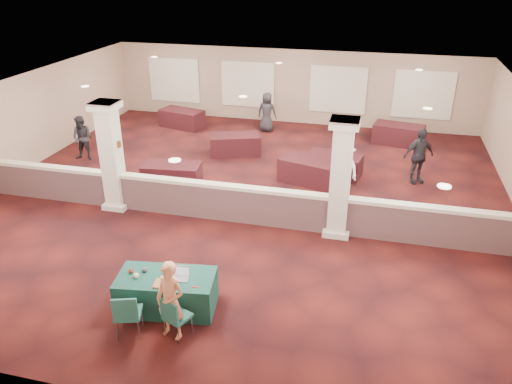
% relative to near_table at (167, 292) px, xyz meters
% --- Properties ---
extents(ground, '(16.00, 16.00, 0.00)m').
position_rel_near_table_xyz_m(ground, '(0.17, 5.53, -0.39)').
color(ground, '#461311').
rests_on(ground, ground).
extents(wall_back, '(16.00, 0.04, 3.20)m').
position_rel_near_table_xyz_m(wall_back, '(0.17, 13.53, 1.21)').
color(wall_back, gray).
rests_on(wall_back, ground).
extents(wall_front, '(16.00, 0.04, 3.20)m').
position_rel_near_table_xyz_m(wall_front, '(0.17, -2.47, 1.21)').
color(wall_front, gray).
rests_on(wall_front, ground).
extents(wall_left, '(0.04, 16.00, 3.20)m').
position_rel_near_table_xyz_m(wall_left, '(-7.83, 5.53, 1.21)').
color(wall_left, gray).
rests_on(wall_left, ground).
extents(ceiling, '(16.00, 16.00, 0.02)m').
position_rel_near_table_xyz_m(ceiling, '(0.17, 5.53, 2.81)').
color(ceiling, silver).
rests_on(ceiling, wall_back).
extents(partition_wall, '(15.60, 0.28, 1.10)m').
position_rel_near_table_xyz_m(partition_wall, '(0.17, 4.03, 0.18)').
color(partition_wall, brown).
rests_on(partition_wall, ground).
extents(column_left, '(0.72, 0.72, 3.20)m').
position_rel_near_table_xyz_m(column_left, '(-3.33, 4.03, 1.25)').
color(column_left, beige).
rests_on(column_left, ground).
extents(column_right, '(0.72, 0.72, 3.20)m').
position_rel_near_table_xyz_m(column_right, '(3.17, 4.03, 1.25)').
color(column_right, beige).
rests_on(column_right, ground).
extents(sconce_left, '(0.12, 0.12, 0.18)m').
position_rel_near_table_xyz_m(sconce_left, '(-3.61, 4.03, 1.61)').
color(sconce_left, brown).
rests_on(sconce_left, column_left).
extents(sconce_right, '(0.12, 0.12, 0.18)m').
position_rel_near_table_xyz_m(sconce_right, '(-3.05, 4.03, 1.61)').
color(sconce_right, brown).
rests_on(sconce_right, column_left).
extents(near_table, '(2.15, 1.30, 0.78)m').
position_rel_near_table_xyz_m(near_table, '(0.00, 0.00, 0.00)').
color(near_table, '#0F3730').
rests_on(near_table, ground).
extents(conf_chair_main, '(0.59, 0.59, 0.90)m').
position_rel_near_table_xyz_m(conf_chair_main, '(0.51, -0.82, 0.14)').
color(conf_chair_main, '#1F5A54').
rests_on(conf_chair_main, ground).
extents(conf_chair_side, '(0.63, 0.63, 1.00)m').
position_rel_near_table_xyz_m(conf_chair_side, '(-0.37, -1.03, 0.20)').
color(conf_chair_side, '#1F5A54').
rests_on(conf_chair_side, ground).
extents(woman, '(0.67, 0.51, 1.66)m').
position_rel_near_table_xyz_m(woman, '(0.45, -0.78, 0.44)').
color(woman, tan).
rests_on(woman, ground).
extents(far_table_front_left, '(1.94, 1.14, 0.74)m').
position_rel_near_table_xyz_m(far_table_front_left, '(-2.33, 5.83, -0.02)').
color(far_table_front_left, black).
rests_on(far_table_front_left, ground).
extents(far_table_front_center, '(2.17, 1.52, 0.80)m').
position_rel_near_table_xyz_m(far_table_front_center, '(1.97, 7.16, 0.01)').
color(far_table_front_center, black).
rests_on(far_table_front_center, ground).
extents(far_table_front_right, '(1.94, 1.20, 0.74)m').
position_rel_near_table_xyz_m(far_table_front_right, '(2.67, 8.00, -0.02)').
color(far_table_front_right, black).
rests_on(far_table_front_right, ground).
extents(far_table_back_left, '(2.03, 1.35, 0.75)m').
position_rel_near_table_xyz_m(far_table_back_left, '(-4.32, 11.69, -0.01)').
color(far_table_back_left, black).
rests_on(far_table_back_left, ground).
extents(far_table_back_center, '(2.07, 1.52, 0.76)m').
position_rel_near_table_xyz_m(far_table_back_center, '(-1.16, 9.07, -0.01)').
color(far_table_back_center, black).
rests_on(far_table_back_center, ground).
extents(far_table_back_right, '(2.06, 1.30, 0.78)m').
position_rel_near_table_xyz_m(far_table_back_right, '(4.80, 11.75, -0.00)').
color(far_table_back_right, black).
rests_on(far_table_back_right, ground).
extents(attendee_a, '(0.82, 0.52, 1.63)m').
position_rel_near_table_xyz_m(attendee_a, '(-6.33, 7.21, 0.43)').
color(attendee_a, black).
rests_on(attendee_a, ground).
extents(attendee_b, '(1.06, 1.00, 1.57)m').
position_rel_near_table_xyz_m(attendee_b, '(3.10, 6.88, 0.40)').
color(attendee_b, silver).
rests_on(attendee_b, ground).
extents(attendee_c, '(1.20, 1.00, 1.85)m').
position_rel_near_table_xyz_m(attendee_c, '(5.34, 8.05, 0.54)').
color(attendee_c, black).
rests_on(attendee_c, ground).
extents(attendee_d, '(0.85, 0.51, 1.66)m').
position_rel_near_table_xyz_m(attendee_d, '(-0.61, 12.02, 0.44)').
color(attendee_d, black).
rests_on(attendee_d, ground).
extents(laptop_base, '(0.38, 0.29, 0.02)m').
position_rel_near_table_xyz_m(laptop_base, '(0.32, -0.01, 0.40)').
color(laptop_base, '#BAB9BE').
rests_on(laptop_base, near_table).
extents(laptop_screen, '(0.35, 0.06, 0.23)m').
position_rel_near_table_xyz_m(laptop_screen, '(0.31, 0.12, 0.53)').
color(laptop_screen, '#BAB9BE').
rests_on(laptop_screen, near_table).
extents(screen_glow, '(0.32, 0.05, 0.20)m').
position_rel_near_table_xyz_m(screen_glow, '(0.31, 0.11, 0.51)').
color(screen_glow, silver).
rests_on(screen_glow, near_table).
extents(knitting, '(0.47, 0.38, 0.03)m').
position_rel_near_table_xyz_m(knitting, '(0.09, -0.26, 0.41)').
color(knitting, orange).
rests_on(knitting, near_table).
extents(yarn_cream, '(0.12, 0.12, 0.12)m').
position_rel_near_table_xyz_m(yarn_cream, '(-0.56, -0.19, 0.45)').
color(yarn_cream, beige).
rests_on(yarn_cream, near_table).
extents(yarn_red, '(0.11, 0.11, 0.11)m').
position_rel_near_table_xyz_m(yarn_red, '(-0.75, -0.06, 0.44)').
color(yarn_red, maroon).
rests_on(yarn_red, near_table).
extents(yarn_grey, '(0.11, 0.11, 0.11)m').
position_rel_near_table_xyz_m(yarn_grey, '(-0.49, 0.06, 0.44)').
color(yarn_grey, '#444348').
rests_on(yarn_grey, near_table).
extents(scissors, '(0.13, 0.05, 0.01)m').
position_rel_near_table_xyz_m(scissors, '(0.73, -0.19, 0.40)').
color(scissors, '#B6131F').
rests_on(scissors, near_table).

